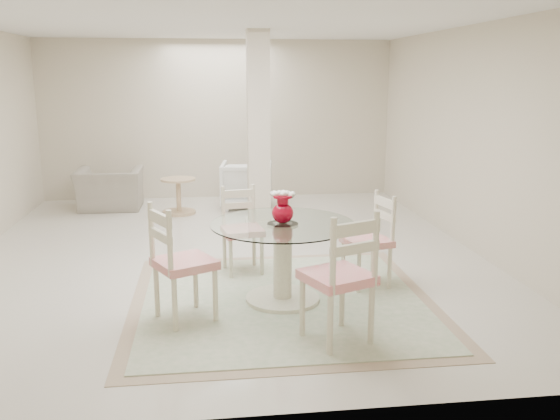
{
  "coord_description": "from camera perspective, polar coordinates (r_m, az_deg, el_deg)",
  "views": [
    {
      "loc": [
        -0.21,
        -6.85,
        2.11
      ],
      "look_at": [
        0.47,
        -1.4,
        0.85
      ],
      "focal_mm": 38.0,
      "sensor_mm": 36.0,
      "label": 1
    }
  ],
  "objects": [
    {
      "name": "dining_chair_south",
      "position": [
        4.65,
        6.1,
        -5.63
      ],
      "size": [
        0.63,
        0.63,
        1.21
      ],
      "rotation": [
        0.0,
        0.0,
        3.54
      ],
      "color": "beige",
      "rests_on": "ground"
    },
    {
      "name": "room_shell",
      "position": [
        6.86,
        -5.4,
        10.72
      ],
      "size": [
        6.02,
        7.02,
        2.71
      ],
      "color": "beige",
      "rests_on": "ground"
    },
    {
      "name": "dining_chair_west",
      "position": [
        5.13,
        -9.96,
        -4.27
      ],
      "size": [
        0.62,
        0.62,
        1.16
      ],
      "rotation": [
        0.0,
        0.0,
        2.05
      ],
      "color": "beige",
      "rests_on": "ground"
    },
    {
      "name": "recliner_taupe",
      "position": [
        9.85,
        -16.05,
        1.95
      ],
      "size": [
        1.01,
        0.88,
        0.65
      ],
      "primitive_type": "imported",
      "rotation": [
        0.0,
        0.0,
        3.14
      ],
      "color": "gray",
      "rests_on": "ground"
    },
    {
      "name": "column",
      "position": [
        8.22,
        -2.1,
        7.58
      ],
      "size": [
        0.3,
        0.3,
        2.7
      ],
      "primitive_type": "cube",
      "color": "beige",
      "rests_on": "ground"
    },
    {
      "name": "area_rug",
      "position": [
        5.7,
        0.25,
        -8.73
      ],
      "size": [
        2.85,
        2.85,
        0.02
      ],
      "color": "tan",
      "rests_on": "ground"
    },
    {
      "name": "armchair_white",
      "position": [
        9.61,
        -3.23,
        2.47
      ],
      "size": [
        0.89,
        0.91,
        0.75
      ],
      "primitive_type": "imported",
      "rotation": [
        0.0,
        0.0,
        3.02
      ],
      "color": "white",
      "rests_on": "ground"
    },
    {
      "name": "side_table",
      "position": [
        9.3,
        -9.73,
        1.21
      ],
      "size": [
        0.53,
        0.53,
        0.55
      ],
      "color": "tan",
      "rests_on": "ground"
    },
    {
      "name": "dining_chair_east",
      "position": [
        6.03,
        8.94,
        -2.21
      ],
      "size": [
        0.5,
        0.5,
        1.05
      ],
      "rotation": [
        0.0,
        0.0,
        -1.34
      ],
      "color": "beige",
      "rests_on": "ground"
    },
    {
      "name": "dining_table",
      "position": [
        5.57,
        0.25,
        -5.05
      ],
      "size": [
        1.34,
        1.34,
        0.77
      ],
      "rotation": [
        0.0,
        0.0,
        0.34
      ],
      "color": "beige",
      "rests_on": "ground"
    },
    {
      "name": "dining_chair_north",
      "position": [
        6.42,
        -3.77,
        -1.26
      ],
      "size": [
        0.47,
        0.47,
        1.03
      ],
      "rotation": [
        0.0,
        0.0,
        0.17
      ],
      "color": "beige",
      "rests_on": "ground"
    },
    {
      "name": "red_vase",
      "position": [
        5.44,
        0.26,
        0.21
      ],
      "size": [
        0.23,
        0.2,
        0.3
      ],
      "color": "#AB051C",
      "rests_on": "dining_table"
    },
    {
      "name": "ground",
      "position": [
        7.17,
        -5.09,
        -4.26
      ],
      "size": [
        7.0,
        7.0,
        0.0
      ],
      "primitive_type": "plane",
      "color": "beige",
      "rests_on": "ground"
    }
  ]
}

